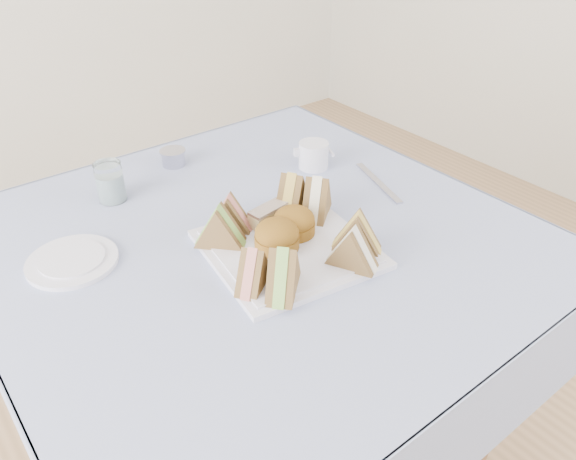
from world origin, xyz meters
TOP-DOWN VIEW (x-y plane):
  - table at (0.00, 0.00)m, footprint 0.90×0.90m
  - tablecloth at (0.00, 0.00)m, footprint 1.02×1.02m
  - serving_plate at (0.02, -0.08)m, footprint 0.34×0.34m
  - sandwich_fl_a at (-0.10, -0.13)m, footprint 0.10×0.08m
  - sandwich_fl_b at (-0.07, -0.18)m, footprint 0.11×0.10m
  - sandwich_fr_a at (0.11, -0.17)m, footprint 0.09×0.10m
  - sandwich_fr_b at (0.07, -0.20)m, footprint 0.08×0.10m
  - sandwich_bl_a at (-0.08, 0.01)m, footprint 0.10×0.10m
  - sandwich_bl_b at (-0.04, 0.04)m, footprint 0.09×0.09m
  - sandwich_br_a at (0.13, -0.03)m, footprint 0.11×0.10m
  - sandwich_br_b at (0.10, 0.02)m, footprint 0.11×0.09m
  - scone_left at (-0.00, -0.07)m, footprint 0.09×0.09m
  - scone_right at (0.05, -0.05)m, footprint 0.10×0.10m
  - pastry_slice at (0.03, 0.01)m, footprint 0.09×0.05m
  - side_plate at (-0.32, 0.14)m, footprint 0.22×0.22m
  - water_glass at (-0.17, 0.32)m, footprint 0.08×0.08m
  - tea_strainer at (0.02, 0.38)m, footprint 0.07×0.07m
  - knife at (0.35, 0.01)m, footprint 0.08×0.20m
  - fork at (0.15, 0.00)m, footprint 0.02×0.18m
  - creamer_jug at (0.29, 0.16)m, footprint 0.10×0.10m

SIDE VIEW (x-z plane):
  - table at x=0.00m, z-range 0.00..0.74m
  - tablecloth at x=0.00m, z-range 0.74..0.75m
  - fork at x=0.15m, z-range 0.75..0.75m
  - knife at x=0.35m, z-range 0.75..0.75m
  - side_plate at x=-0.32m, z-range 0.75..0.76m
  - serving_plate at x=0.02m, z-range 0.75..0.76m
  - tea_strainer at x=0.02m, z-range 0.75..0.78m
  - pastry_slice at x=0.03m, z-range 0.76..0.80m
  - creamer_jug at x=0.29m, z-range 0.75..0.81m
  - scone_right at x=0.05m, z-range 0.76..0.81m
  - scone_left at x=0.00m, z-range 0.76..0.82m
  - water_glass at x=-0.17m, z-range 0.75..0.83m
  - sandwich_fl_a at x=-0.10m, z-range 0.76..0.84m
  - sandwich_bl_b at x=-0.04m, z-range 0.76..0.84m
  - sandwich_fr_a at x=0.11m, z-range 0.76..0.84m
  - sandwich_fr_b at x=0.07m, z-range 0.76..0.84m
  - sandwich_bl_a at x=-0.08m, z-range 0.76..0.84m
  - sandwich_fl_b at x=-0.07m, z-range 0.76..0.85m
  - sandwich_br_a at x=0.13m, z-range 0.76..0.85m
  - sandwich_br_b at x=0.10m, z-range 0.76..0.85m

